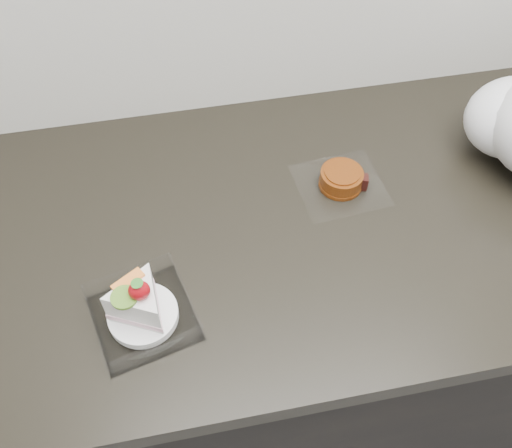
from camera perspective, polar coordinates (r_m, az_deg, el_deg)
counter at (r=1.38m, az=7.82°, el=-10.14°), size 2.04×0.64×0.90m
cake_tray at (r=0.86m, az=-11.41°, el=-8.31°), size 0.17×0.17×0.11m
mooncake_wrap at (r=1.02m, az=8.58°, el=4.36°), size 0.16×0.15×0.04m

